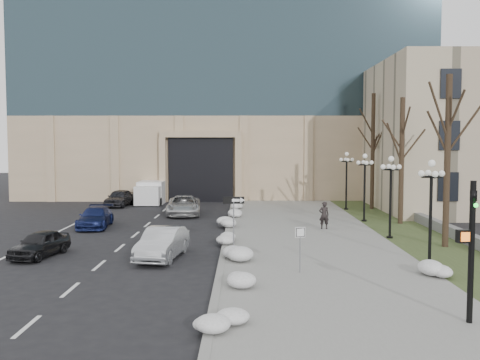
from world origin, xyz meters
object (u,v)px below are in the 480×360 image
object	(u,v)px
car_a	(40,244)
car_b	(162,243)
pedestrian	(324,215)
lamppost_b	(391,186)
car_d	(184,205)
keep_sign	(300,240)
lamppost_d	(347,173)
lamppost_a	(431,198)
lamppost_c	(365,178)
box_truck	(153,192)
car_e	(120,198)
traffic_signal	(470,255)
one_way_sign	(237,207)
car_c	(95,217)

from	to	relation	value
car_a	car_b	size ratio (longest dim) A/B	0.83
pedestrian	lamppost_b	world-z (taller)	lamppost_b
pedestrian	car_a	bearing A→B (deg)	23.74
car_a	car_d	world-z (taller)	car_d
keep_sign	lamppost_d	world-z (taller)	lamppost_d
lamppost_a	lamppost_c	size ratio (longest dim) A/B	1.00
box_truck	car_e	bearing A→B (deg)	-132.49
car_b	lamppost_d	xyz separation A→B (m)	(12.16, 18.08, 2.33)
lamppost_d	traffic_signal	bearing A→B (deg)	-93.28
lamppost_a	car_b	bearing A→B (deg)	173.32
car_e	car_b	bearing A→B (deg)	-66.50
lamppost_b	traffic_signal	bearing A→B (deg)	-96.22
car_a	one_way_sign	world-z (taller)	one_way_sign
one_way_sign	traffic_signal	size ratio (longest dim) A/B	0.66
one_way_sign	car_e	bearing A→B (deg)	112.57
car_a	car_e	size ratio (longest dim) A/B	0.87
car_c	car_e	size ratio (longest dim) A/B	1.06
car_d	lamppost_c	xyz separation A→B (m)	(12.89, -3.79, 2.33)
lamppost_b	lamppost_d	bearing A→B (deg)	90.00
car_b	lamppost_b	xyz separation A→B (m)	(12.16, 5.08, 2.33)
car_b	traffic_signal	size ratio (longest dim) A/B	1.02
pedestrian	one_way_sign	xyz separation A→B (m)	(-5.34, -7.33, 1.40)
car_c	keep_sign	size ratio (longest dim) A/B	2.25
pedestrian	lamppost_c	size ratio (longest dim) A/B	0.36
car_b	lamppost_d	distance (m)	21.91
lamppost_a	car_a	bearing A→B (deg)	174.28
car_c	lamppost_c	distance (m)	18.26
car_b	lamppost_b	bearing A→B (deg)	30.48
traffic_signal	car_d	bearing A→B (deg)	106.23
lamppost_a	lamppost_d	xyz separation A→B (m)	(0.00, 19.50, 0.00)
pedestrian	box_truck	size ratio (longest dim) A/B	0.27
car_b	lamppost_d	world-z (taller)	lamppost_d
keep_sign	car_d	bearing A→B (deg)	93.46
lamppost_a	lamppost_b	distance (m)	6.50
pedestrian	box_truck	bearing A→B (deg)	-52.91
box_truck	lamppost_c	world-z (taller)	lamppost_c
keep_sign	traffic_signal	bearing A→B (deg)	-71.51
one_way_sign	lamppost_a	bearing A→B (deg)	-19.48
car_e	lamppost_a	distance (m)	29.50
pedestrian	lamppost_c	xyz separation A→B (m)	(3.28, 3.43, 2.09)
car_c	lamppost_a	size ratio (longest dim) A/B	0.96
car_b	car_e	distance (m)	22.06
box_truck	lamppost_c	bearing A→B (deg)	-35.39
car_a	car_d	xyz separation A→B (m)	(5.26, 14.98, 0.11)
car_b	one_way_sign	bearing A→B (deg)	20.80
car_b	car_d	xyz separation A→B (m)	(-0.72, 15.37, -0.00)
box_truck	car_c	bearing A→B (deg)	-94.87
one_way_sign	lamppost_d	distance (m)	19.30
traffic_signal	box_truck	bearing A→B (deg)	106.22
car_e	lamppost_b	distance (m)	24.93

